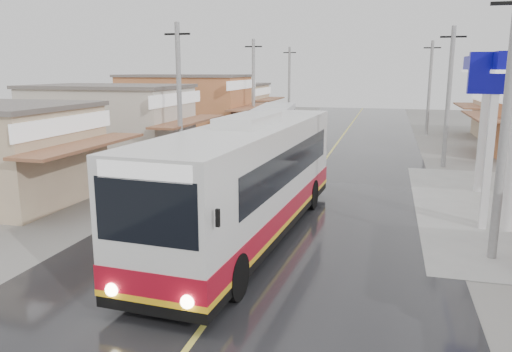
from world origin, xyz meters
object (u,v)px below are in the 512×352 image
object	(u,v)px
coach_bus	(250,180)
cyclist	(251,167)
second_bus	(274,125)
tricycle_near	(128,164)
tyre_stack	(152,182)
tricycle_far	(205,138)

from	to	relation	value
coach_bus	cyclist	xyz separation A→B (m)	(-2.42, 8.97, -1.36)
second_bus	coach_bus	bearing A→B (deg)	-85.40
cyclist	tricycle_near	bearing A→B (deg)	-161.21
cyclist	tricycle_near	size ratio (longest dim) A/B	0.89
tricycle_near	tyre_stack	distance (m)	1.80
tricycle_near	coach_bus	bearing A→B (deg)	-47.29
tricycle_near	tyre_stack	size ratio (longest dim) A/B	2.39
coach_bus	second_bus	bearing A→B (deg)	104.24
tricycle_far	cyclist	bearing A→B (deg)	-49.68
second_bus	tricycle_far	xyz separation A→B (m)	(-4.15, -3.47, -0.66)
coach_bus	tyre_stack	bearing A→B (deg)	141.92
second_bus	tricycle_near	size ratio (longest dim) A/B	4.21
coach_bus	second_bus	size ratio (longest dim) A/B	1.47
coach_bus	tyre_stack	distance (m)	9.08
second_bus	tyre_stack	bearing A→B (deg)	-107.63
coach_bus	tyre_stack	xyz separation A→B (m)	(-6.64, 5.94, -1.77)
second_bus	tricycle_far	size ratio (longest dim) A/B	4.05
tricycle_near	tyre_stack	xyz separation A→B (m)	(1.56, -0.56, -0.71)
second_bus	tricycle_near	distance (m)	14.27
second_bus	tricycle_near	bearing A→B (deg)	-114.24
cyclist	tricycle_near	distance (m)	6.29
coach_bus	second_bus	world-z (taller)	coach_bus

